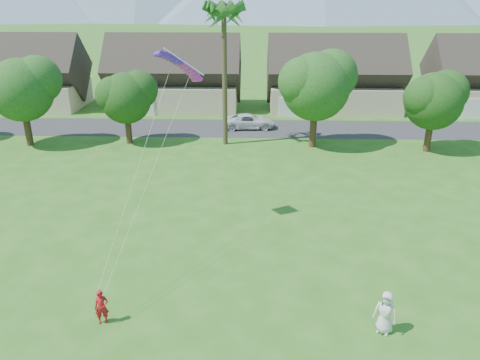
{
  "coord_description": "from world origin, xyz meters",
  "views": [
    {
      "loc": [
        0.8,
        -13.12,
        13.07
      ],
      "look_at": [
        0.0,
        10.0,
        3.8
      ],
      "focal_mm": 35.0,
      "sensor_mm": 36.0,
      "label": 1
    }
  ],
  "objects_px": {
    "watcher": "(385,312)",
    "kite_flyer": "(102,307)",
    "parked_car": "(249,121)",
    "parafoil_kite": "(180,63)"
  },
  "relations": [
    {
      "from": "watcher",
      "to": "kite_flyer",
      "type": "bearing_deg",
      "value": -152.15
    },
    {
      "from": "parked_car",
      "to": "parafoil_kite",
      "type": "height_order",
      "value": "parafoil_kite"
    },
    {
      "from": "kite_flyer",
      "to": "watcher",
      "type": "distance_m",
      "value": 11.78
    },
    {
      "from": "kite_flyer",
      "to": "parafoil_kite",
      "type": "relative_size",
      "value": 0.53
    },
    {
      "from": "watcher",
      "to": "parked_car",
      "type": "relative_size",
      "value": 0.36
    },
    {
      "from": "watcher",
      "to": "parked_car",
      "type": "height_order",
      "value": "watcher"
    },
    {
      "from": "kite_flyer",
      "to": "parked_car",
      "type": "bearing_deg",
      "value": 61.73
    },
    {
      "from": "parafoil_kite",
      "to": "parked_car",
      "type": "bearing_deg",
      "value": 57.71
    },
    {
      "from": "parked_car",
      "to": "parafoil_kite",
      "type": "distance_m",
      "value": 23.55
    },
    {
      "from": "kite_flyer",
      "to": "parked_car",
      "type": "relative_size",
      "value": 0.3
    }
  ]
}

